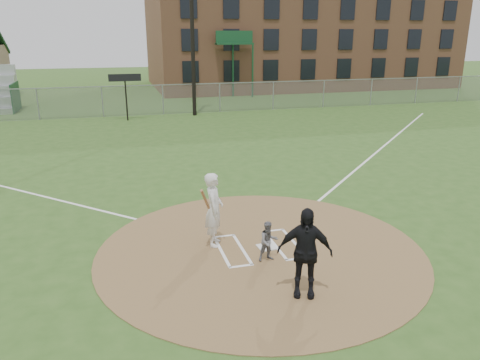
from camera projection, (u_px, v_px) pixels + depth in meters
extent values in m
plane|color=#2E511B|center=(260.00, 250.00, 12.12)|extent=(140.00, 140.00, 0.00)
cylinder|color=olive|center=(260.00, 250.00, 12.11)|extent=(8.40, 8.40, 0.02)
cube|color=silver|center=(266.00, 247.00, 12.21)|extent=(0.47, 0.47, 0.03)
cube|color=white|center=(381.00, 149.00, 22.66)|extent=(17.04, 17.04, 0.01)
imported|color=slate|center=(269.00, 241.00, 11.40)|extent=(0.52, 0.42, 1.01)
imported|color=black|center=(305.00, 252.00, 9.75)|extent=(1.25, 0.87, 1.97)
cube|color=white|center=(222.00, 251.00, 11.99)|extent=(0.08, 1.80, 0.01)
cube|color=white|center=(242.00, 249.00, 12.13)|extent=(0.08, 1.80, 0.01)
cube|color=white|center=(224.00, 236.00, 12.89)|extent=(0.62, 0.08, 0.01)
cube|color=white|center=(241.00, 266.00, 11.24)|extent=(0.62, 0.08, 0.01)
cube|color=white|center=(294.00, 242.00, 12.50)|extent=(0.08, 1.80, 0.01)
cube|color=white|center=(275.00, 245.00, 12.36)|extent=(0.08, 1.80, 0.01)
cube|color=white|center=(273.00, 230.00, 13.26)|extent=(0.62, 0.08, 0.01)
cube|color=white|center=(297.00, 259.00, 11.60)|extent=(0.62, 0.08, 0.01)
imported|color=silver|center=(214.00, 209.00, 12.12)|extent=(0.65, 0.82, 1.97)
cylinder|color=#935F3A|center=(205.00, 199.00, 11.55)|extent=(0.35, 0.56, 0.70)
cube|color=slate|center=(163.00, 100.00, 32.05)|extent=(56.00, 0.03, 2.00)
cube|color=gray|center=(162.00, 85.00, 31.75)|extent=(56.00, 0.06, 0.06)
cube|color=gray|center=(163.00, 100.00, 32.05)|extent=(56.08, 0.08, 2.00)
cube|color=#194728|center=(16.00, 97.00, 33.39)|extent=(0.08, 3.20, 2.00)
cube|color=#A36646|center=(296.00, 11.00, 48.84)|extent=(30.00, 16.00, 15.00)
cube|color=black|center=(329.00, 9.00, 41.43)|extent=(26.60, 0.10, 12.20)
cube|color=#194728|center=(234.00, 44.00, 39.51)|extent=(3.20, 1.00, 0.15)
cube|color=#194728|center=(233.00, 70.00, 40.65)|extent=(0.12, 0.12, 4.50)
cube|color=#194728|center=(253.00, 71.00, 40.15)|extent=(0.12, 0.12, 4.50)
cube|color=#194728|center=(234.00, 37.00, 39.34)|extent=(3.20, 0.08, 1.00)
cylinder|color=black|center=(192.00, 23.00, 30.13)|extent=(0.26, 0.26, 12.00)
cylinder|color=black|center=(126.00, 100.00, 29.67)|extent=(0.10, 0.10, 2.60)
cube|color=black|center=(125.00, 78.00, 29.25)|extent=(2.00, 0.10, 0.45)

